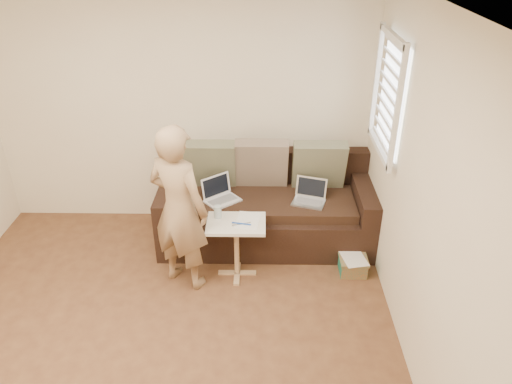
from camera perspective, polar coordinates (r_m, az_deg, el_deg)
floor at (r=4.14m, az=-12.14°, el=-19.16°), size 4.50×4.50×0.00m
ceiling at (r=2.83m, az=-17.85°, el=18.78°), size 4.50×4.50×0.00m
wall_back at (r=5.28m, az=-8.68°, el=9.53°), size 4.00×0.00×4.00m
wall_right at (r=3.38m, az=20.45°, el=-4.04°), size 0.00×4.50×4.50m
window_blinds at (r=4.51m, az=15.08°, el=10.78°), size 0.12×0.88×1.08m
sofa at (r=5.15m, az=1.18°, el=-1.42°), size 2.20×0.95×0.85m
pillow_left at (r=5.19m, az=-5.44°, el=3.24°), size 0.55×0.29×0.57m
pillow_mid at (r=5.18m, az=0.66°, el=3.32°), size 0.55×0.27×0.57m
pillow_right at (r=5.18m, az=7.31°, el=3.11°), size 0.55×0.28×0.57m
laptop_silver at (r=5.01m, az=6.10°, el=-1.30°), size 0.37×0.32×0.21m
laptop_white at (r=5.02m, az=-3.88°, el=-1.10°), size 0.41×0.40×0.24m
person at (r=4.40m, az=-8.92°, el=-1.93°), size 0.70×0.62×1.60m
side_table at (r=4.70m, az=-2.26°, el=-6.60°), size 0.54×0.38×0.60m
drinking_glass at (r=4.59m, az=-4.46°, el=-2.30°), size 0.07×0.07×0.12m
scissors at (r=4.50m, az=-1.71°, el=-3.71°), size 0.19×0.12×0.02m
paper_on_table at (r=4.56m, az=-0.94°, el=-3.31°), size 0.25×0.33×0.00m
striped_box at (r=4.95m, az=11.15°, el=-8.26°), size 0.27×0.27×0.17m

